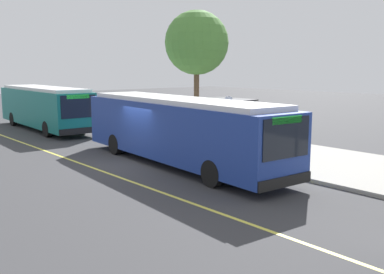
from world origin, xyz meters
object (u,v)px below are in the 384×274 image
at_px(waiting_bench, 228,135).
at_px(route_sign_post, 229,118).
at_px(transit_bus_main, 178,128).
at_px(transit_bus_second, 44,106).

bearing_deg(waiting_bench, route_sign_post, -44.71).
distance_m(transit_bus_main, transit_bus_second, 14.78).
bearing_deg(route_sign_post, transit_bus_second, -170.70).
height_order(transit_bus_main, waiting_bench, transit_bus_main).
relative_size(transit_bus_main, waiting_bench, 7.90).
bearing_deg(transit_bus_second, transit_bus_main, -0.04).
distance_m(transit_bus_second, route_sign_post, 15.62).
height_order(transit_bus_main, route_sign_post, same).
bearing_deg(transit_bus_second, route_sign_post, 9.30).
bearing_deg(route_sign_post, waiting_bench, 135.29).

